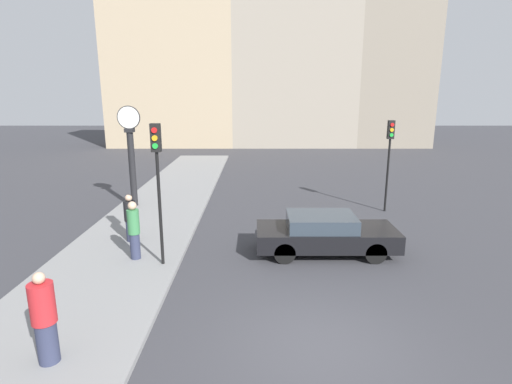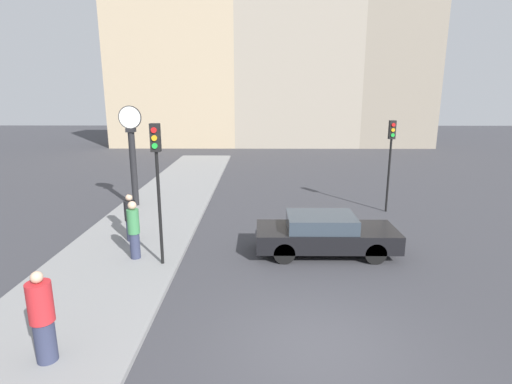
% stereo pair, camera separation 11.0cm
% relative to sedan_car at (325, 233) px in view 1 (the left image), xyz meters
% --- Properties ---
extents(ground_plane, '(120.00, 120.00, 0.00)m').
position_rel_sedan_car_xyz_m(ground_plane, '(-0.89, -4.88, -0.66)').
color(ground_plane, '#38383D').
extents(sidewalk_corner, '(3.88, 27.16, 0.13)m').
position_rel_sedan_car_xyz_m(sidewalk_corner, '(-6.34, 6.70, -0.59)').
color(sidewalk_corner, gray).
rests_on(sidewalk_corner, ground_plane).
extents(building_row, '(30.75, 5.00, 15.19)m').
position_rel_sedan_car_xyz_m(building_row, '(-0.60, 28.05, 6.62)').
color(building_row, tan).
rests_on(building_row, ground_plane).
extents(sedan_car, '(4.35, 1.76, 1.27)m').
position_rel_sedan_car_xyz_m(sedan_car, '(0.00, 0.00, 0.00)').
color(sedan_car, black).
rests_on(sedan_car, ground_plane).
extents(traffic_light_near, '(0.26, 0.24, 4.02)m').
position_rel_sedan_car_xyz_m(traffic_light_near, '(-4.86, -1.10, 2.33)').
color(traffic_light_near, black).
rests_on(traffic_light_near, sidewalk_corner).
extents(traffic_light_far, '(0.26, 0.24, 3.88)m').
position_rel_sedan_car_xyz_m(traffic_light_far, '(3.41, 4.74, 2.11)').
color(traffic_light_far, black).
rests_on(traffic_light_far, ground_plane).
extents(street_clock, '(0.98, 0.36, 4.33)m').
position_rel_sedan_car_xyz_m(street_clock, '(-7.54, 5.23, 1.71)').
color(street_clock, black).
rests_on(street_clock, sidewalk_corner).
extents(pedestrian_black_jacket, '(0.37, 0.37, 1.60)m').
position_rel_sedan_car_xyz_m(pedestrian_black_jacket, '(-6.34, 0.78, 0.26)').
color(pedestrian_black_jacket, '#2D334C').
rests_on(pedestrian_black_jacket, sidewalk_corner).
extents(pedestrian_green_hoodie, '(0.35, 0.35, 1.76)m').
position_rel_sedan_car_xyz_m(pedestrian_green_hoodie, '(-5.76, -0.71, 0.36)').
color(pedestrian_green_hoodie, '#2D334C').
rests_on(pedestrian_green_hoodie, sidewalk_corner).
extents(pedestrian_red_top, '(0.43, 0.43, 1.76)m').
position_rel_sedan_car_xyz_m(pedestrian_red_top, '(-5.94, -5.47, 0.34)').
color(pedestrian_red_top, '#2D334C').
rests_on(pedestrian_red_top, sidewalk_corner).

